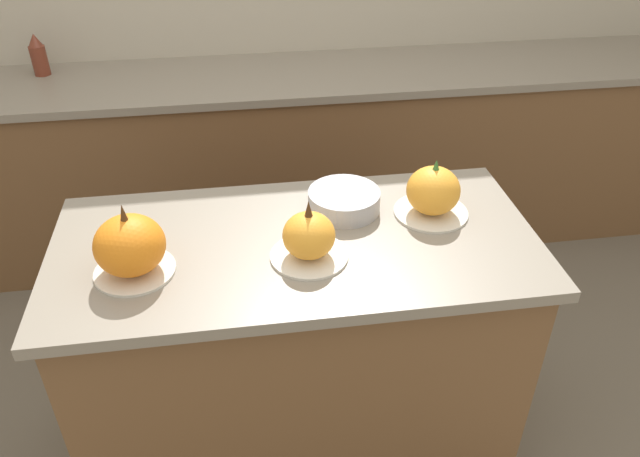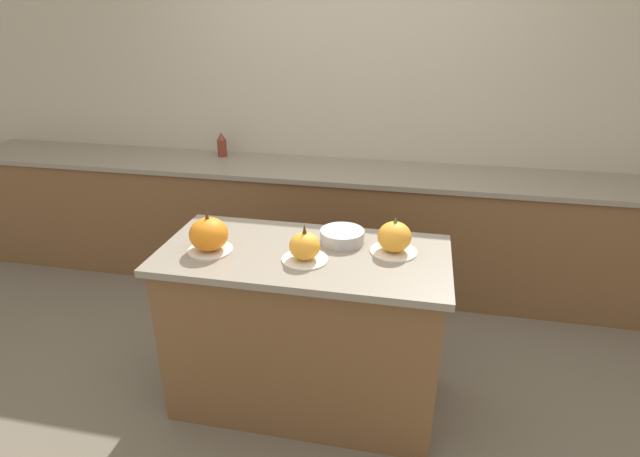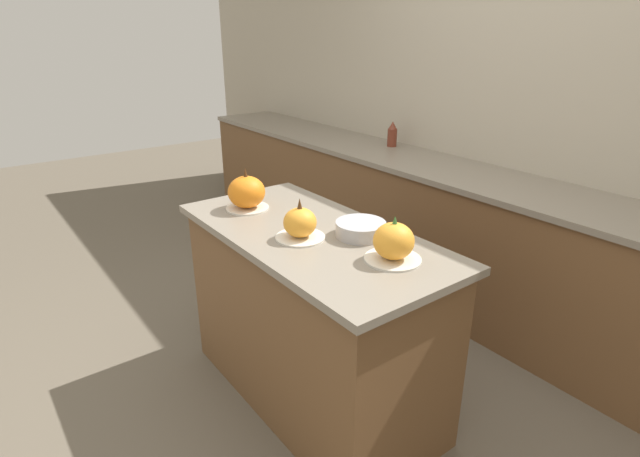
% 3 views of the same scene
% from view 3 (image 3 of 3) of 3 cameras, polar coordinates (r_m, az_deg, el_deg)
% --- Properties ---
extents(ground_plane, '(12.00, 12.00, 0.00)m').
position_cam_3_polar(ground_plane, '(2.67, -0.81, -18.27)').
color(ground_plane, '#665B4C').
extents(wall_back, '(8.00, 0.06, 2.50)m').
position_cam_3_polar(wall_back, '(3.32, 23.18, 12.01)').
color(wall_back, '#B2A893').
rests_on(wall_back, ground_plane).
extents(kitchen_island, '(1.38, 0.67, 0.89)m').
position_cam_3_polar(kitchen_island, '(2.41, -0.86, -10.14)').
color(kitchen_island, brown).
rests_on(kitchen_island, ground_plane).
extents(back_counter, '(6.00, 0.60, 0.90)m').
position_cam_3_polar(back_counter, '(3.27, 18.11, -2.20)').
color(back_counter, brown).
rests_on(back_counter, ground_plane).
extents(pumpkin_cake_left, '(0.21, 0.21, 0.21)m').
position_cam_3_polar(pumpkin_cake_left, '(2.49, -8.39, 4.04)').
color(pumpkin_cake_left, silver).
rests_on(pumpkin_cake_left, kitchen_island).
extents(pumpkin_cake_center, '(0.21, 0.21, 0.18)m').
position_cam_3_polar(pumpkin_cake_center, '(2.12, -2.30, 0.50)').
color(pumpkin_cake_center, silver).
rests_on(pumpkin_cake_center, kitchen_island).
extents(pumpkin_cake_right, '(0.22, 0.22, 0.18)m').
position_cam_3_polar(pumpkin_cake_right, '(1.93, 8.41, -1.61)').
color(pumpkin_cake_right, silver).
rests_on(pumpkin_cake_right, kitchen_island).
extents(bottle_tall, '(0.07, 0.07, 0.19)m').
position_cam_3_polar(bottle_tall, '(3.82, 8.26, 10.59)').
color(bottle_tall, maroon).
rests_on(bottle_tall, back_counter).
extents(mixing_bowl, '(0.22, 0.22, 0.06)m').
position_cam_3_polar(mixing_bowl, '(2.16, 4.67, -0.05)').
color(mixing_bowl, '#ADADB2').
rests_on(mixing_bowl, kitchen_island).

